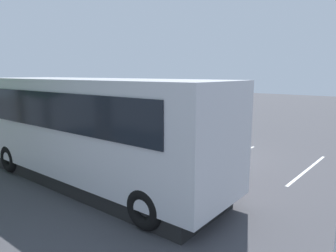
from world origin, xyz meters
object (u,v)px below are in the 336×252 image
(parked_motorcycle_silver, at_px, (205,170))
(stunt_motorcycle, at_px, (172,118))
(spectator_left, at_px, (152,136))
(parked_motorcycle_dark, at_px, (141,154))
(tour_bus, at_px, (93,132))
(spectator_centre, at_px, (129,132))
(spectator_far_left, at_px, (176,139))
(traffic_cone, at_px, (221,136))

(parked_motorcycle_silver, height_order, stunt_motorcycle, stunt_motorcycle)
(spectator_left, height_order, parked_motorcycle_dark, spectator_left)
(tour_bus, bearing_deg, spectator_left, -84.11)
(tour_bus, distance_m, parked_motorcycle_dark, 2.40)
(spectator_centre, bearing_deg, spectator_far_left, 179.10)
(spectator_far_left, relative_size, parked_motorcycle_silver, 0.86)
(parked_motorcycle_dark, bearing_deg, spectator_far_left, -139.26)
(parked_motorcycle_silver, relative_size, stunt_motorcycle, 1.01)
(parked_motorcycle_dark, distance_m, stunt_motorcycle, 5.67)
(spectator_left, bearing_deg, spectator_far_left, 175.99)
(parked_motorcycle_dark, xyz_separation_m, traffic_cone, (-0.11, -5.60, -0.18))
(tour_bus, bearing_deg, parked_motorcycle_dark, -89.13)
(spectator_far_left, relative_size, parked_motorcycle_dark, 0.86)
(tour_bus, xyz_separation_m, spectator_left, (0.31, -3.02, -0.65))
(traffic_cone, bearing_deg, stunt_motorcycle, 12.21)
(tour_bus, relative_size, spectator_centre, 5.36)
(tour_bus, bearing_deg, parked_motorcycle_silver, -142.28)
(parked_motorcycle_silver, xyz_separation_m, parked_motorcycle_dark, (2.76, 0.01, 0.00))
(spectator_centre, bearing_deg, parked_motorcycle_dark, 150.90)
(tour_bus, height_order, traffic_cone, tour_bus)
(parked_motorcycle_silver, distance_m, stunt_motorcycle, 7.34)
(spectator_far_left, height_order, parked_motorcycle_dark, spectator_far_left)
(spectator_left, distance_m, parked_motorcycle_silver, 3.21)
(spectator_left, bearing_deg, stunt_motorcycle, -60.72)
(parked_motorcycle_silver, relative_size, traffic_cone, 3.23)
(stunt_motorcycle, bearing_deg, spectator_centre, 103.73)
(traffic_cone, bearing_deg, spectator_centre, 70.53)
(parked_motorcycle_silver, bearing_deg, spectator_far_left, -24.71)
(spectator_far_left, xyz_separation_m, parked_motorcycle_dark, (0.97, 0.83, -0.56))
(spectator_centre, bearing_deg, tour_bus, 118.24)
(spectator_centre, bearing_deg, parked_motorcycle_silver, 168.69)
(spectator_centre, xyz_separation_m, parked_motorcycle_dark, (-1.57, 0.87, -0.53))
(spectator_left, distance_m, traffic_cone, 4.75)
(spectator_left, relative_size, stunt_motorcycle, 0.84)
(parked_motorcycle_silver, bearing_deg, spectator_left, -16.72)
(spectator_left, bearing_deg, spectator_centre, 2.11)
(tour_bus, relative_size, parked_motorcycle_dark, 4.46)
(tour_bus, xyz_separation_m, stunt_motorcycle, (2.61, -7.12, -0.63))
(tour_bus, height_order, spectator_centre, tour_bus)
(spectator_far_left, bearing_deg, parked_motorcycle_silver, 155.29)
(stunt_motorcycle, bearing_deg, parked_motorcycle_dark, 117.19)
(spectator_centre, xyz_separation_m, stunt_motorcycle, (1.01, -4.15, 0.00))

